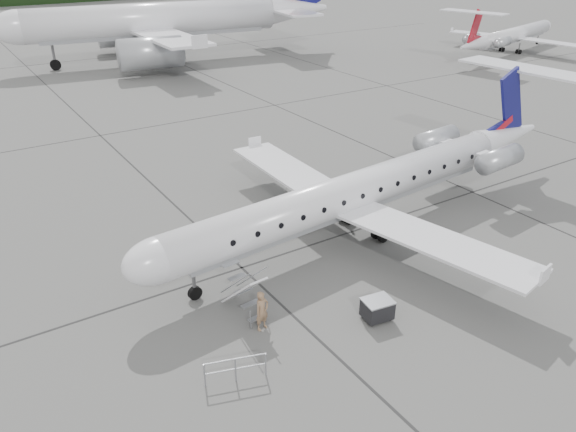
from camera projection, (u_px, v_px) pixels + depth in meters
ground at (417, 270)px, 26.81m from camera, size 320.00×320.00×0.00m
main_regional_jet at (352, 175)px, 28.22m from camera, size 29.31×22.32×7.08m
airstair at (244, 291)px, 23.28m from camera, size 1.06×2.38×2.22m
passenger at (262, 311)px, 22.47m from camera, size 0.71×0.54×1.75m
safety_railing at (236, 370)px, 19.96m from camera, size 2.12×0.74×1.00m
baggage_cart at (377, 309)px, 23.20m from camera, size 1.28×1.09×1.00m
bg_narrowbody at (153, 3)px, 67.50m from camera, size 42.13×32.89×13.88m
bg_regional_right at (517, 27)px, 74.89m from camera, size 28.00×22.96×6.43m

